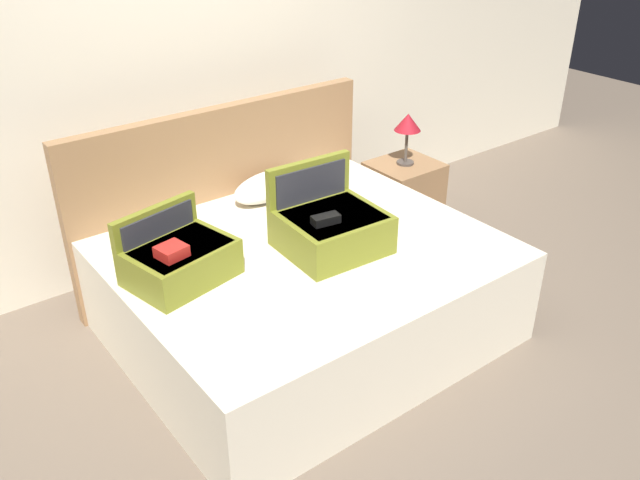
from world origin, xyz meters
TOP-DOWN VIEW (x-y plane):
  - ground_plane at (0.00, 0.00)m, footprint 12.00×12.00m
  - back_wall at (0.00, 1.65)m, footprint 8.00×0.10m
  - bed at (0.00, 0.40)m, footprint 1.89×1.59m
  - headboard at (0.00, 1.23)m, footprint 1.93×0.08m
  - hard_case_large at (0.10, 0.33)m, footprint 0.52×0.48m
  - hard_case_medium at (-0.65, 0.53)m, footprint 0.54×0.46m
  - pillow_near_headboard at (0.18, 1.02)m, footprint 0.53×0.33m
  - nightstand at (1.23, 0.94)m, footprint 0.44×0.40m
  - table_lamp at (1.23, 0.94)m, footprint 0.17×0.17m

SIDE VIEW (x-z plane):
  - ground_plane at x=0.00m, z-range 0.00..0.00m
  - nightstand at x=1.23m, z-range 0.00..0.52m
  - bed at x=0.00m, z-range 0.00..0.54m
  - headboard at x=0.00m, z-range 0.00..1.07m
  - pillow_near_headboard at x=0.18m, z-range 0.54..0.69m
  - hard_case_medium at x=-0.65m, z-range 0.48..0.81m
  - hard_case_large at x=0.10m, z-range 0.45..0.87m
  - table_lamp at x=1.23m, z-range 0.61..0.96m
  - back_wall at x=0.00m, z-range 0.00..2.60m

